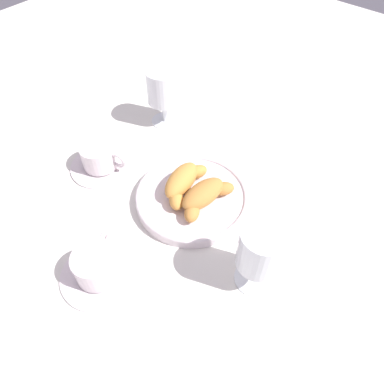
{
  "coord_description": "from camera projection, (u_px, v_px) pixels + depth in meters",
  "views": [
    {
      "loc": [
        0.36,
        0.31,
        0.58
      ],
      "look_at": [
        0.0,
        0.01,
        0.03
      ],
      "focal_mm": 34.05,
      "sensor_mm": 36.0,
      "label": 1
    }
  ],
  "objects": [
    {
      "name": "coffee_cup_near",
      "position": [
        97.0,
        267.0,
        0.62
      ],
      "size": [
        0.14,
        0.14,
        0.06
      ],
      "color": "silver",
      "rests_on": "ground_plane"
    },
    {
      "name": "juice_glass_right",
      "position": [
        261.0,
        250.0,
        0.56
      ],
      "size": [
        0.08,
        0.08,
        0.14
      ],
      "color": "white",
      "rests_on": "ground_plane"
    },
    {
      "name": "croissant_large",
      "position": [
        183.0,
        182.0,
        0.72
      ],
      "size": [
        0.13,
        0.08,
        0.04
      ],
      "color": "#CC893D",
      "rests_on": "pastry_plate"
    },
    {
      "name": "juice_glass_left",
      "position": [
        163.0,
        89.0,
        0.84
      ],
      "size": [
        0.08,
        0.08,
        0.14
      ],
      "color": "white",
      "rests_on": "ground_plane"
    },
    {
      "name": "croissant_small",
      "position": [
        204.0,
        195.0,
        0.7
      ],
      "size": [
        0.14,
        0.07,
        0.04
      ],
      "color": "#BC7A38",
      "rests_on": "pastry_plate"
    },
    {
      "name": "ground_plane",
      "position": [
        190.0,
        200.0,
        0.75
      ],
      "size": [
        2.2,
        2.2,
        0.0
      ],
      "primitive_type": "plane",
      "color": "silver"
    },
    {
      "name": "coffee_cup_far",
      "position": [
        100.0,
        158.0,
        0.79
      ],
      "size": [
        0.14,
        0.14,
        0.06
      ],
      "color": "silver",
      "rests_on": "ground_plane"
    },
    {
      "name": "pastry_plate",
      "position": [
        192.0,
        197.0,
        0.73
      ],
      "size": [
        0.23,
        0.23,
        0.02
      ],
      "color": "silver",
      "rests_on": "ground_plane"
    }
  ]
}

